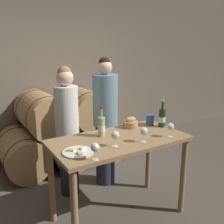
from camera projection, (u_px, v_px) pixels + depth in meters
The scene contains 15 objects.
ground_plane at pixel (119, 215), 2.95m from camera, with size 10.00×10.00×0.00m, color #564F44.
stone_wall_back at pixel (48, 60), 4.34m from camera, with size 10.00×0.12×3.20m.
barrel_stack at pixel (64, 131), 4.14m from camera, with size 1.96×0.93×1.18m.
tasting_table at pixel (119, 151), 2.75m from camera, with size 1.42×0.73×0.93m.
person_left at pixel (67, 130), 3.19m from camera, with size 0.28×0.28×1.63m.
person_right at pixel (105, 122), 3.45m from camera, with size 0.33×0.33×1.71m.
wine_bottle_red at pixel (162, 118), 3.06m from camera, with size 0.08×0.08×0.33m.
wine_bottle_white at pixel (101, 126), 2.75m from camera, with size 0.08×0.08×0.32m.
blue_crock at pixel (150, 119), 3.14m from camera, with size 0.10×0.10×0.12m.
bread_basket at pixel (131, 123), 3.05m from camera, with size 0.18×0.18×0.13m.
cheese_plate at pixel (78, 152), 2.36m from camera, with size 0.28×0.28×0.04m.
wine_glass_far_left at pixel (95, 148), 2.19m from camera, with size 0.08×0.08×0.15m.
wine_glass_left at pixel (115, 135), 2.48m from camera, with size 0.08×0.08×0.15m.
wine_glass_center at pixel (144, 131), 2.59m from camera, with size 0.08×0.08×0.15m.
wine_glass_right at pixel (170, 127), 2.73m from camera, with size 0.08×0.08×0.15m.
Camera 1 is at (-1.39, -2.14, 1.90)m, focal length 42.00 mm.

